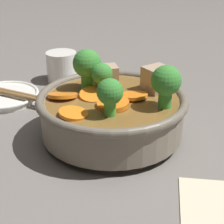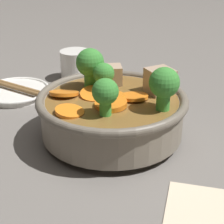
{
  "view_description": "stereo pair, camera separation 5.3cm",
  "coord_description": "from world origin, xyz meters",
  "px_view_note": "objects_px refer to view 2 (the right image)",
  "views": [
    {
      "loc": [
        -0.47,
        -0.1,
        0.27
      ],
      "look_at": [
        0.0,
        0.0,
        0.04
      ],
      "focal_mm": 60.0,
      "sensor_mm": 36.0,
      "label": 1
    },
    {
      "loc": [
        -0.45,
        -0.15,
        0.27
      ],
      "look_at": [
        0.0,
        0.0,
        0.04
      ],
      "focal_mm": 60.0,
      "sensor_mm": 36.0,
      "label": 2
    }
  ],
  "objects_px": {
    "side_saucer": "(16,91)",
    "chopsticks_pair": "(15,87)",
    "stirfry_bowl": "(113,109)",
    "tea_cup": "(75,65)"
  },
  "relations": [
    {
      "from": "chopsticks_pair",
      "to": "stirfry_bowl",
      "type": "bearing_deg",
      "value": -112.99
    },
    {
      "from": "side_saucer",
      "to": "tea_cup",
      "type": "relative_size",
      "value": 2.09
    },
    {
      "from": "stirfry_bowl",
      "to": "side_saucer",
      "type": "distance_m",
      "value": 0.24
    },
    {
      "from": "stirfry_bowl",
      "to": "tea_cup",
      "type": "distance_m",
      "value": 0.25
    },
    {
      "from": "tea_cup",
      "to": "chopsticks_pair",
      "type": "height_order",
      "value": "tea_cup"
    },
    {
      "from": "side_saucer",
      "to": "chopsticks_pair",
      "type": "bearing_deg",
      "value": 0.0
    },
    {
      "from": "tea_cup",
      "to": "chopsticks_pair",
      "type": "xyz_separation_m",
      "value": [
        -0.11,
        0.07,
        -0.01
      ]
    },
    {
      "from": "stirfry_bowl",
      "to": "tea_cup",
      "type": "height_order",
      "value": "stirfry_bowl"
    },
    {
      "from": "side_saucer",
      "to": "stirfry_bowl",
      "type": "bearing_deg",
      "value": -112.99
    },
    {
      "from": "side_saucer",
      "to": "chopsticks_pair",
      "type": "distance_m",
      "value": 0.01
    }
  ]
}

